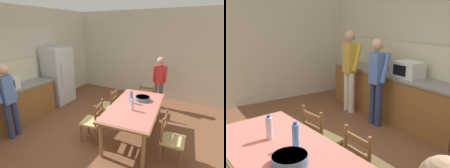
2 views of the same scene
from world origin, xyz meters
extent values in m
plane|color=brown|center=(0.00, 0.00, 0.00)|extent=(8.32, 8.32, 0.00)
cube|color=beige|center=(0.00, 2.66, 1.45)|extent=(6.52, 0.12, 2.90)
cube|color=beige|center=(-3.26, 0.00, 1.45)|extent=(0.12, 5.20, 2.90)
cube|color=brown|center=(-0.85, 2.23, 0.44)|extent=(3.18, 0.62, 0.88)
cube|color=gray|center=(-0.85, 2.23, 0.90)|extent=(3.22, 0.66, 0.04)
cube|color=#B7BCC1|center=(-1.57, 2.23, 0.90)|extent=(0.52, 0.38, 0.02)
cube|color=beige|center=(-0.85, 2.54, 1.22)|extent=(3.18, 0.03, 0.60)
cube|color=white|center=(-0.40, 2.21, 1.07)|extent=(0.50, 0.38, 0.30)
cube|color=black|center=(-0.45, 2.01, 1.07)|extent=(0.30, 0.01, 0.19)
cube|color=tan|center=(-1.11, 2.20, 1.10)|extent=(0.24, 0.16, 0.36)
cylinder|color=olive|center=(-0.31, -0.37, 0.36)|extent=(0.07, 0.07, 0.73)
cube|color=olive|center=(0.57, -0.68, 0.75)|extent=(1.97, 1.18, 0.04)
cube|color=#D1665B|center=(0.57, -0.68, 0.77)|extent=(1.89, 1.13, 0.01)
cylinder|color=silver|center=(0.33, -0.70, 0.89)|extent=(0.07, 0.07, 0.24)
cylinder|color=#2D51B2|center=(0.33, -0.70, 1.03)|extent=(0.04, 0.04, 0.03)
cylinder|color=#4C8ED6|center=(0.65, -0.55, 0.89)|extent=(0.07, 0.07, 0.24)
cylinder|color=#2D51B2|center=(0.65, -0.55, 1.03)|extent=(0.04, 0.04, 0.03)
cylinder|color=slate|center=(0.90, -0.72, 0.82)|extent=(0.32, 0.32, 0.09)
cylinder|color=slate|center=(0.90, -0.72, 0.85)|extent=(0.31, 0.31, 0.02)
cube|color=tan|center=(0.90, 0.18, 0.43)|extent=(0.44, 0.42, 0.04)
cylinder|color=brown|center=(1.09, 0.02, 0.68)|extent=(0.04, 0.04, 0.46)
cylinder|color=brown|center=(0.73, 0.00, 0.68)|extent=(0.04, 0.04, 0.46)
cube|color=brown|center=(0.91, 0.01, 0.81)|extent=(0.36, 0.04, 0.07)
cube|color=brown|center=(0.91, 0.01, 0.66)|extent=(0.36, 0.04, 0.07)
cylinder|color=brown|center=(0.21, 0.29, 0.21)|extent=(0.04, 0.04, 0.41)
cylinder|color=brown|center=(-0.14, 0.23, 0.21)|extent=(0.04, 0.04, 0.41)
cylinder|color=brown|center=(0.27, -0.04, 0.21)|extent=(0.04, 0.04, 0.41)
cylinder|color=brown|center=(-0.09, -0.10, 0.21)|extent=(0.04, 0.04, 0.41)
cube|color=tan|center=(0.06, 0.10, 0.43)|extent=(0.48, 0.46, 0.04)
cylinder|color=brown|center=(0.27, -0.04, 0.68)|extent=(0.04, 0.04, 0.46)
cylinder|color=brown|center=(-0.09, -0.10, 0.68)|extent=(0.04, 0.04, 0.46)
cube|color=brown|center=(0.09, -0.07, 0.81)|extent=(0.36, 0.08, 0.07)
cube|color=brown|center=(0.09, -0.07, 0.66)|extent=(0.36, 0.08, 0.07)
cylinder|color=silver|center=(-1.65, 1.70, 0.43)|extent=(0.13, 0.13, 0.87)
cylinder|color=silver|center=(-1.48, 1.70, 0.43)|extent=(0.13, 0.13, 0.87)
cube|color=gold|center=(-1.57, 1.70, 1.17)|extent=(0.24, 0.20, 0.61)
sphere|color=tan|center=(-1.57, 1.70, 1.63)|extent=(0.23, 0.23, 0.23)
cylinder|color=gold|center=(-1.74, 1.77, 1.20)|extent=(0.10, 0.23, 0.58)
cylinder|color=gold|center=(-1.40, 1.77, 1.20)|extent=(0.10, 0.23, 0.58)
cylinder|color=navy|center=(-0.77, 1.68, 0.41)|extent=(0.12, 0.12, 0.81)
cylinder|color=navy|center=(-0.61, 1.68, 0.41)|extent=(0.12, 0.12, 0.81)
cube|color=#5175BC|center=(-0.69, 1.68, 1.10)|extent=(0.23, 0.19, 0.58)
sphere|color=tan|center=(-0.69, 1.68, 1.53)|extent=(0.22, 0.22, 0.22)
cylinder|color=#5175BC|center=(-0.85, 1.75, 1.13)|extent=(0.09, 0.22, 0.55)
cylinder|color=#5175BC|center=(-0.53, 1.75, 1.13)|extent=(0.09, 0.22, 0.55)
camera|label=1|loc=(-2.60, -1.87, 2.35)|focal=28.00mm
camera|label=2|loc=(2.84, -1.49, 2.04)|focal=42.00mm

